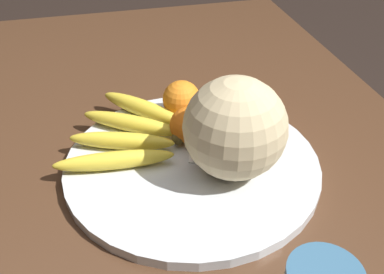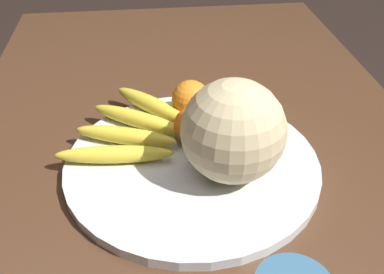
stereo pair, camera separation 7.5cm
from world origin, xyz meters
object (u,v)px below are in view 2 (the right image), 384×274
(orange_back_right, at_px, (262,119))
(produce_tag, at_px, (202,149))
(banana_bunch, at_px, (135,127))
(melon, at_px, (233,131))
(kitchen_table, at_px, (201,210))
(orange_front_left, at_px, (231,118))
(orange_back_left, at_px, (192,125))
(orange_front_right, at_px, (242,100))
(orange_mid_center, at_px, (190,99))
(fruit_bowl, at_px, (192,164))

(orange_back_right, height_order, produce_tag, orange_back_right)
(orange_back_right, bearing_deg, banana_bunch, 85.12)
(banana_bunch, bearing_deg, melon, 166.28)
(kitchen_table, distance_m, orange_front_left, 0.18)
(kitchen_table, bearing_deg, orange_back_right, -55.96)
(orange_front_left, relative_size, orange_back_left, 0.92)
(orange_front_right, distance_m, orange_back_left, 0.13)
(orange_mid_center, relative_size, produce_tag, 0.80)
(orange_mid_center, bearing_deg, orange_front_left, -133.22)
(orange_front_left, bearing_deg, orange_back_left, 103.93)
(melon, bearing_deg, orange_back_left, 28.58)
(fruit_bowl, bearing_deg, produce_tag, -37.24)
(orange_back_left, bearing_deg, banana_bunch, 74.29)
(banana_bunch, height_order, orange_front_left, orange_front_left)
(fruit_bowl, height_order, orange_mid_center, orange_mid_center)
(orange_front_right, height_order, orange_back_left, orange_back_left)
(banana_bunch, bearing_deg, orange_front_left, -157.83)
(orange_back_left, bearing_deg, orange_back_right, -86.16)
(banana_bunch, relative_size, orange_front_right, 4.00)
(orange_back_right, bearing_deg, melon, 144.11)
(melon, xyz_separation_m, orange_front_left, (0.12, -0.02, -0.05))
(melon, bearing_deg, fruit_bowl, 57.20)
(kitchen_table, distance_m, fruit_bowl, 0.10)
(kitchen_table, height_order, orange_front_left, orange_front_left)
(melon, relative_size, orange_back_right, 2.81)
(fruit_bowl, bearing_deg, orange_front_left, -46.04)
(orange_front_left, relative_size, orange_front_right, 0.94)
(melon, height_order, banana_bunch, melon)
(orange_mid_center, xyz_separation_m, produce_tag, (-0.12, -0.01, -0.04))
(melon, xyz_separation_m, produce_tag, (0.07, 0.04, -0.08))
(orange_front_right, relative_size, orange_mid_center, 0.87)
(melon, height_order, orange_back_left, melon)
(banana_bunch, xyz_separation_m, orange_back_right, (-0.02, -0.24, 0.01))
(fruit_bowl, relative_size, produce_tag, 4.74)
(kitchen_table, bearing_deg, orange_back_left, 5.63)
(orange_back_right, bearing_deg, orange_front_left, 80.51)
(kitchen_table, distance_m, banana_bunch, 0.20)
(orange_front_left, bearing_deg, produce_tag, 129.84)
(kitchen_table, relative_size, orange_back_left, 25.02)
(kitchen_table, xyz_separation_m, fruit_bowl, (0.02, 0.01, 0.10))
(orange_mid_center, height_order, orange_back_left, orange_mid_center)
(melon, relative_size, produce_tag, 1.81)
(fruit_bowl, bearing_deg, orange_mid_center, -4.75)
(orange_back_left, relative_size, orange_back_right, 1.10)
(fruit_bowl, distance_m, orange_front_left, 0.12)
(banana_bunch, bearing_deg, orange_mid_center, -127.53)
(fruit_bowl, xyz_separation_m, produce_tag, (0.03, -0.02, 0.01))
(fruit_bowl, distance_m, banana_bunch, 0.13)
(orange_front_left, height_order, orange_back_right, same)
(orange_front_left, distance_m, produce_tag, 0.08)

